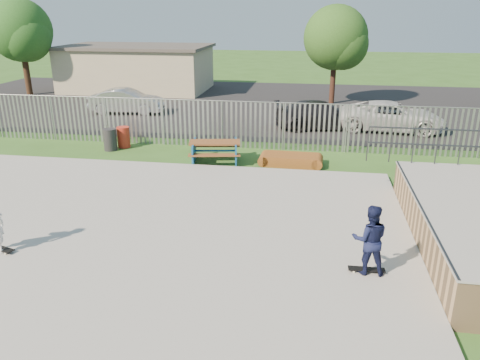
# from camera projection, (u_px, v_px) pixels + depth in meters

# --- Properties ---
(ground) EXTENTS (120.00, 120.00, 0.00)m
(ground) POSITION_uv_depth(u_px,v_px,m) (118.00, 240.00, 12.05)
(ground) COLOR #315C1F
(ground) RESTS_ON ground
(concrete_slab) EXTENTS (15.00, 12.00, 0.15)m
(concrete_slab) POSITION_uv_depth(u_px,v_px,m) (118.00, 238.00, 12.03)
(concrete_slab) COLOR #A2A29C
(concrete_slab) RESTS_ON ground
(fence) EXTENTS (26.04, 16.02, 2.00)m
(fence) POSITION_uv_depth(u_px,v_px,m) (197.00, 154.00, 15.82)
(fence) COLOR gray
(fence) RESTS_ON ground
(picnic_table) EXTENTS (2.19, 1.91, 0.82)m
(picnic_table) POSITION_uv_depth(u_px,v_px,m) (215.00, 152.00, 18.12)
(picnic_table) COLOR brown
(picnic_table) RESTS_ON ground
(funbox) EXTENTS (2.05, 1.08, 0.40)m
(funbox) POSITION_uv_depth(u_px,v_px,m) (291.00, 160.00, 17.85)
(funbox) COLOR brown
(funbox) RESTS_ON ground
(trash_bin_red) EXTENTS (0.54, 0.54, 0.89)m
(trash_bin_red) POSITION_uv_depth(u_px,v_px,m) (124.00, 137.00, 20.06)
(trash_bin_red) COLOR #AE291A
(trash_bin_red) RESTS_ON ground
(trash_bin_grey) EXTENTS (0.55, 0.55, 0.92)m
(trash_bin_grey) POSITION_uv_depth(u_px,v_px,m) (110.00, 140.00, 19.64)
(trash_bin_grey) COLOR #272729
(trash_bin_grey) RESTS_ON ground
(parking_lot) EXTENTS (40.00, 18.00, 0.02)m
(parking_lot) POSITION_uv_depth(u_px,v_px,m) (237.00, 103.00, 29.68)
(parking_lot) COLOR black
(parking_lot) RESTS_ON ground
(car_silver) EXTENTS (4.28, 1.81, 1.38)m
(car_silver) POSITION_uv_depth(u_px,v_px,m) (127.00, 101.00, 26.54)
(car_silver) COLOR silver
(car_silver) RESTS_ON parking_lot
(car_dark) EXTENTS (4.94, 2.82, 1.35)m
(car_dark) POSITION_uv_depth(u_px,v_px,m) (322.00, 115.00, 23.12)
(car_dark) COLOR black
(car_dark) RESTS_ON parking_lot
(car_white) EXTENTS (5.22, 2.79, 1.40)m
(car_white) POSITION_uv_depth(u_px,v_px,m) (392.00, 116.00, 22.72)
(car_white) COLOR silver
(car_white) RESTS_ON parking_lot
(building) EXTENTS (10.40, 6.40, 3.20)m
(building) POSITION_uv_depth(u_px,v_px,m) (137.00, 68.00, 34.01)
(building) COLOR #B9AF8F
(building) RESTS_ON ground
(tree_left) EXTENTS (4.13, 4.13, 6.38)m
(tree_left) POSITION_uv_depth(u_px,v_px,m) (20.00, 30.00, 31.11)
(tree_left) COLOR #3E2718
(tree_left) RESTS_ON ground
(tree_mid) EXTENTS (3.85, 3.85, 5.94)m
(tree_mid) POSITION_uv_depth(u_px,v_px,m) (336.00, 38.00, 28.19)
(tree_mid) COLOR #3C2218
(tree_mid) RESTS_ON ground
(skateboard_a) EXTENTS (0.80, 0.21, 0.08)m
(skateboard_a) POSITION_uv_depth(u_px,v_px,m) (366.00, 270.00, 10.31)
(skateboard_a) COLOR black
(skateboard_a) RESTS_ON concrete_slab
(skateboard_b) EXTENTS (0.82, 0.42, 0.08)m
(skateboard_b) POSITION_uv_depth(u_px,v_px,m) (0.00, 249.00, 11.22)
(skateboard_b) COLOR black
(skateboard_b) RESTS_ON concrete_slab
(skater_navy) EXTENTS (0.78, 0.62, 1.59)m
(skater_navy) POSITION_uv_depth(u_px,v_px,m) (370.00, 240.00, 10.05)
(skater_navy) COLOR #13183B
(skater_navy) RESTS_ON concrete_slab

